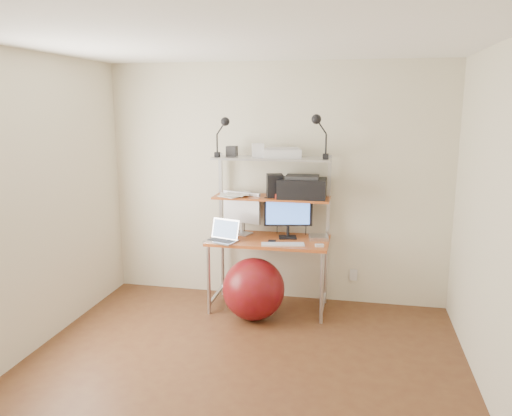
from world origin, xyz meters
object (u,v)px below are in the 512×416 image
at_px(printer, 302,187).
at_px(laptop, 223,236).
at_px(exercise_ball, 254,289).
at_px(monitor_silver, 242,210).
at_px(monitor_black, 288,214).

bearing_deg(printer, laptop, -160.22).
relative_size(laptop, exercise_ball, 0.59).
bearing_deg(exercise_ball, printer, 45.01).
distance_m(printer, exercise_ball, 1.12).
relative_size(monitor_silver, laptop, 1.32).
distance_m(monitor_black, printer, 0.30).
distance_m(laptop, printer, 0.93).
bearing_deg(monitor_black, exercise_ball, -138.24).
bearing_deg(monitor_black, printer, 3.56).
xyz_separation_m(monitor_silver, laptop, (-0.12, -0.31, -0.21)).
distance_m(monitor_silver, monitor_black, 0.50).
relative_size(monitor_silver, printer, 0.99).
relative_size(monitor_black, laptop, 1.35).
bearing_deg(monitor_silver, monitor_black, 11.67).
xyz_separation_m(monitor_black, exercise_ball, (-0.28, -0.37, -0.68)).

